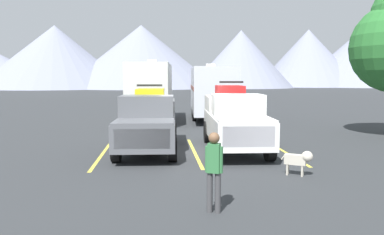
{
  "coord_description": "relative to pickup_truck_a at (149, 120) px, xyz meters",
  "views": [
    {
      "loc": [
        -1.32,
        -13.81,
        2.82
      ],
      "look_at": [
        0.0,
        0.93,
        1.2
      ],
      "focal_mm": 34.77,
      "sensor_mm": 36.0,
      "label": 1
    }
  ],
  "objects": [
    {
      "name": "ground_plane",
      "position": [
        1.72,
        -0.48,
        -1.16
      ],
      "size": [
        240.0,
        240.0,
        0.0
      ],
      "primitive_type": "plane",
      "color": "#2D3033"
    },
    {
      "name": "pickup_truck_a",
      "position": [
        0.0,
        0.0,
        0.0
      ],
      "size": [
        2.35,
        5.44,
        2.52
      ],
      "color": "#595B60",
      "rests_on": "ground"
    },
    {
      "name": "pickup_truck_b",
      "position": [
        3.3,
        -0.17,
        0.06
      ],
      "size": [
        2.26,
        5.49,
        2.65
      ],
      "color": "white",
      "rests_on": "ground"
    },
    {
      "name": "lot_stripe_a",
      "position": [
        -1.68,
        -0.55,
        -1.16
      ],
      "size": [
        0.12,
        5.5,
        0.01
      ],
      "primitive_type": "cube",
      "color": "gold",
      "rests_on": "ground"
    },
    {
      "name": "lot_stripe_b",
      "position": [
        1.72,
        -0.55,
        -1.16
      ],
      "size": [
        0.12,
        5.5,
        0.01
      ],
      "primitive_type": "cube",
      "color": "gold",
      "rests_on": "ground"
    },
    {
      "name": "lot_stripe_c",
      "position": [
        5.12,
        -0.55,
        -1.16
      ],
      "size": [
        0.12,
        5.5,
        0.01
      ],
      "primitive_type": "cube",
      "color": "gold",
      "rests_on": "ground"
    },
    {
      "name": "camper_trailer_a",
      "position": [
        -0.05,
        9.01,
        0.9
      ],
      "size": [
        2.83,
        8.65,
        3.91
      ],
      "color": "silver",
      "rests_on": "ground"
    },
    {
      "name": "camper_trailer_b",
      "position": [
        3.9,
        10.11,
        0.8
      ],
      "size": [
        3.09,
        9.01,
        3.72
      ],
      "color": "silver",
      "rests_on": "ground"
    },
    {
      "name": "person_a",
      "position": [
        1.52,
        -6.85,
        -0.19
      ],
      "size": [
        0.36,
        0.27,
        1.7
      ],
      "color": "#3F3F42",
      "rests_on": "ground"
    },
    {
      "name": "dog",
      "position": [
        4.4,
        -4.21,
        -0.67
      ],
      "size": [
        0.81,
        0.56,
        0.74
      ],
      "color": "beige",
      "rests_on": "ground"
    },
    {
      "name": "mountain_ridge",
      "position": [
        5.75,
        87.67,
        6.37
      ],
      "size": [
        158.29,
        45.38,
        17.08
      ],
      "color": "gray",
      "rests_on": "ground"
    }
  ]
}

